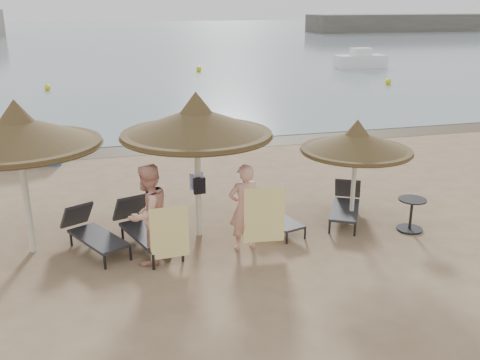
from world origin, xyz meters
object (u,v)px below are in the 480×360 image
at_px(palapa_left, 18,132).
at_px(person_left, 148,207).
at_px(palapa_center, 196,123).
at_px(person_right, 245,201).
at_px(lounger_far_left, 92,231).
at_px(lounger_near_left, 144,226).
at_px(lounger_far_right, 346,204).
at_px(pedal_boat, 28,152).
at_px(palapa_right, 356,142).
at_px(lounger_near_right, 273,214).
at_px(side_table, 411,215).

height_order(palapa_left, person_left, palapa_left).
xyz_separation_m(palapa_center, person_right, (0.78, -0.95, -1.47)).
relative_size(lounger_far_left, lounger_near_left, 0.88).
height_order(palapa_center, lounger_far_right, palapa_center).
xyz_separation_m(palapa_center, pedal_boat, (-4.22, 7.05, -2.18)).
height_order(lounger_far_right, person_left, person_left).
xyz_separation_m(person_right, pedal_boat, (-5.00, 8.00, -0.71)).
relative_size(palapa_left, lounger_near_left, 1.44).
distance_m(palapa_center, lounger_near_left, 2.45).
xyz_separation_m(person_left, pedal_boat, (-3.04, 8.07, -0.81)).
bearing_deg(palapa_right, palapa_left, 176.47).
xyz_separation_m(palapa_left, person_right, (4.27, -1.04, -1.46)).
bearing_deg(palapa_left, person_left, -25.66).
height_order(palapa_center, lounger_far_left, palapa_center).
bearing_deg(lounger_near_left, lounger_far_left, 155.83).
bearing_deg(lounger_far_left, person_left, -67.46).
bearing_deg(lounger_far_right, person_left, -137.94).
height_order(palapa_right, lounger_near_left, palapa_right).
height_order(palapa_right, person_right, palapa_right).
bearing_deg(person_left, palapa_left, -66.88).
distance_m(palapa_left, person_right, 4.63).
distance_m(lounger_near_left, lounger_far_right, 4.79).
bearing_deg(palapa_right, person_right, -167.52).
height_order(palapa_center, person_right, palapa_center).
bearing_deg(lounger_near_right, person_right, -151.98).
relative_size(palapa_right, lounger_near_right, 1.47).
relative_size(lounger_far_right, person_left, 0.81).
height_order(lounger_far_left, person_right, person_right).
bearing_deg(palapa_right, lounger_far_right, 85.77).
height_order(palapa_center, person_left, palapa_center).
distance_m(lounger_far_right, pedal_boat, 10.48).
height_order(person_left, pedal_boat, person_left).
bearing_deg(side_table, palapa_center, 167.87).
relative_size(palapa_center, lounger_near_left, 1.45).
xyz_separation_m(palapa_left, lounger_near_right, (5.21, -0.15, -2.20)).
bearing_deg(side_table, person_left, -179.85).
height_order(palapa_right, lounger_far_right, palapa_right).
bearing_deg(lounger_near_right, person_left, -177.35).
relative_size(palapa_center, lounger_far_right, 1.69).
bearing_deg(palapa_right, side_table, -30.21).
bearing_deg(person_right, person_left, -0.76).
xyz_separation_m(lounger_far_left, side_table, (6.96, -0.92, -0.03)).
xyz_separation_m(palapa_left, lounger_far_right, (7.05, -0.06, -2.16)).
relative_size(palapa_left, side_table, 4.28).
height_order(lounger_far_right, pedal_boat, pedal_boat).
distance_m(lounger_far_right, side_table, 1.52).
relative_size(lounger_near_right, person_right, 0.80).
bearing_deg(palapa_left, side_table, -7.64).
bearing_deg(lounger_far_left, palapa_center, -25.32).
relative_size(palapa_center, person_left, 1.38).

